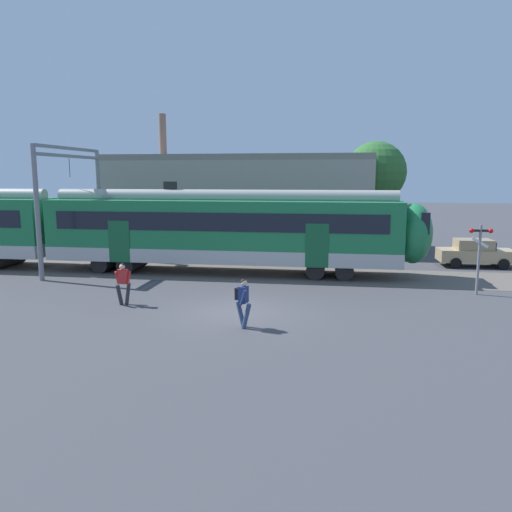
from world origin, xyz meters
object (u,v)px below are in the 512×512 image
object	(u,v)px
pedestrian_red	(123,281)
crossing_signal	(480,248)
pedestrian_navy	(243,299)
commuter_train	(68,227)
parked_car_tan	(475,253)

from	to	relation	value
pedestrian_red	crossing_signal	world-z (taller)	crossing_signal
pedestrian_navy	commuter_train	bearing A→B (deg)	140.88
commuter_train	parked_car_tan	xyz separation A→B (m)	(22.07, 3.94, -1.47)
crossing_signal	commuter_train	bearing A→B (deg)	171.47
commuter_train	pedestrian_red	world-z (taller)	commuter_train
crossing_signal	pedestrian_navy	bearing A→B (deg)	-145.85
pedestrian_navy	crossing_signal	xyz separation A→B (m)	(9.04, 6.13, 1.02)
pedestrian_red	parked_car_tan	world-z (taller)	pedestrian_red
crossing_signal	pedestrian_red	bearing A→B (deg)	-164.58
pedestrian_navy	crossing_signal	distance (m)	10.97
pedestrian_red	crossing_signal	size ratio (longest dim) A/B	0.56
commuter_train	pedestrian_navy	bearing A→B (deg)	-39.12
pedestrian_red	pedestrian_navy	distance (m)	5.62
pedestrian_red	pedestrian_navy	size ratio (longest dim) A/B	1.00
commuter_train	crossing_signal	distance (m)	20.56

